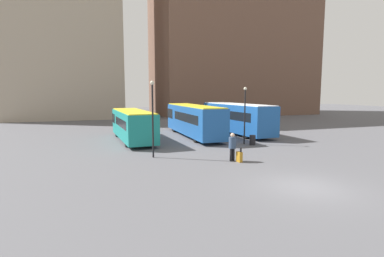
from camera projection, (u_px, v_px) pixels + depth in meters
ground_plane at (306, 187)px, 14.23m from camera, size 160.00×160.00×0.00m
building_block_left at (61, 7)px, 51.08m from camera, size 19.15×13.65×38.01m
building_block_right at (232, 19)px, 61.75m from camera, size 31.66×17.58×39.17m
bus_0 at (133, 124)px, 27.82m from camera, size 2.86×10.00×2.82m
bus_1 at (193, 119)px, 30.74m from camera, size 2.74×12.18×3.18m
bus_2 at (236, 117)px, 32.78m from camera, size 3.00×11.89×3.27m
traveler at (232, 144)px, 19.57m from camera, size 0.53×0.53×1.86m
suitcase at (239, 157)px, 19.37m from camera, size 0.27×0.46×0.97m
lamp_post_0 at (245, 110)px, 25.80m from camera, size 0.28×0.28×4.94m
lamp_post_1 at (153, 112)px, 20.39m from camera, size 0.28×0.28×5.27m
trash_bin at (253, 140)px, 25.62m from camera, size 0.52×0.52×0.85m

